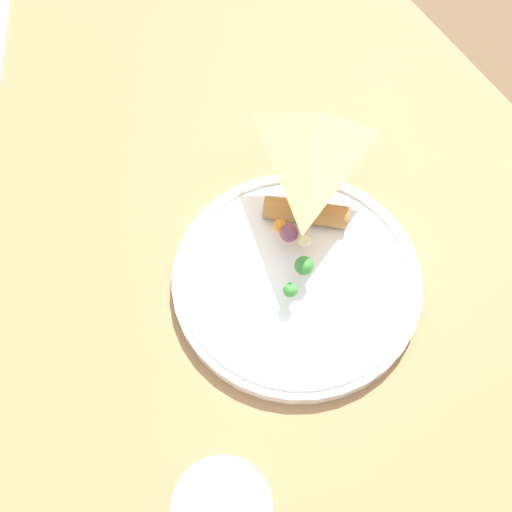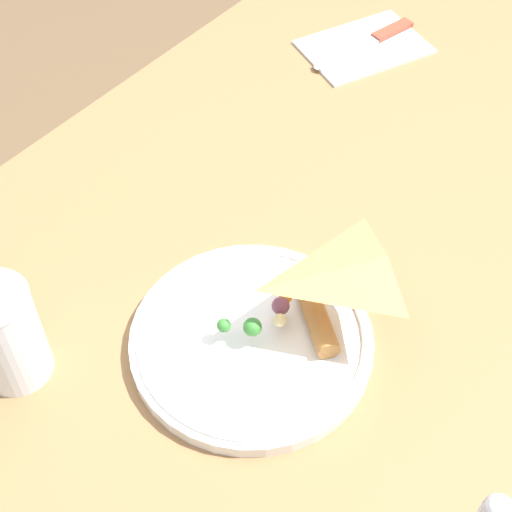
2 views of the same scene
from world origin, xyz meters
The scene contains 3 objects.
ground_plane centered at (0.00, 0.00, 0.00)m, with size 6.00×6.00×0.00m, color brown.
dining_table centered at (0.00, 0.00, 0.65)m, with size 1.27×0.77×0.75m.
plate_pizza centered at (0.20, 0.04, 0.77)m, with size 0.25×0.25×0.05m.
Camera 1 is at (0.43, -0.14, 1.35)m, focal length 45.00 mm.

